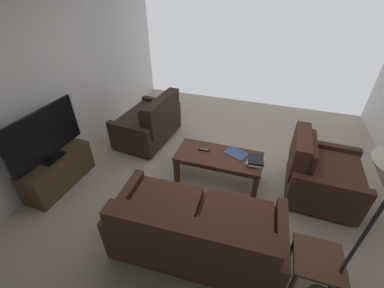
{
  "coord_description": "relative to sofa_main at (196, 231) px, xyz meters",
  "views": [
    {
      "loc": [
        -0.43,
        2.66,
        2.56
      ],
      "look_at": [
        0.36,
        0.19,
        0.75
      ],
      "focal_mm": 23.35,
      "sensor_mm": 36.0,
      "label": 1
    }
  ],
  "objects": [
    {
      "name": "ground_plane",
      "position": [
        -0.02,
        -1.14,
        -0.37
      ],
      "size": [
        4.95,
        5.81,
        0.01
      ],
      "primitive_type": "cube",
      "color": "tan"
    },
    {
      "name": "wall_right",
      "position": [
        2.46,
        -1.14,
        1.01
      ],
      "size": [
        0.12,
        5.81,
        2.76
      ],
      "primitive_type": "cube",
      "color": "silver",
      "rests_on": "ground"
    },
    {
      "name": "sofa_main",
      "position": [
        0.0,
        0.0,
        0.0
      ],
      "size": [
        1.76,
        0.91,
        0.84
      ],
      "color": "black",
      "rests_on": "ground"
    },
    {
      "name": "loveseat_near",
      "position": [
        1.42,
        -1.88,
        -0.01
      ],
      "size": [
        0.91,
        1.22,
        0.87
      ],
      "color": "black",
      "rests_on": "ground"
    },
    {
      "name": "coffee_table",
      "position": [
        0.04,
        -1.22,
        0.01
      ],
      "size": [
        1.19,
        0.53,
        0.44
      ],
      "color": "#4C2819",
      "rests_on": "ground"
    },
    {
      "name": "end_table",
      "position": [
        -1.13,
        0.05,
        0.06
      ],
      "size": [
        0.42,
        0.42,
        0.53
      ],
      "color": "brown",
      "rests_on": "ground"
    },
    {
      "name": "tv_stand",
      "position": [
        2.16,
        -0.43,
        -0.13
      ],
      "size": [
        0.41,
        1.01,
        0.47
      ],
      "color": "#4C331E",
      "rests_on": "ground"
    },
    {
      "name": "flat_tv",
      "position": [
        2.16,
        -0.43,
        0.47
      ],
      "size": [
        0.21,
        1.1,
        0.7
      ],
      "color": "black",
      "rests_on": "tv_stand"
    },
    {
      "name": "armchair_side",
      "position": [
        -1.29,
        -1.34,
        -0.0
      ],
      "size": [
        0.93,
        0.96,
        0.89
      ],
      "color": "black",
      "rests_on": "ground"
    },
    {
      "name": "book_stack",
      "position": [
        -0.46,
        -1.22,
        0.11
      ],
      "size": [
        0.25,
        0.31,
        0.07
      ],
      "color": "silver",
      "rests_on": "coffee_table"
    },
    {
      "name": "tv_remote",
      "position": [
        0.26,
        -1.27,
        0.09
      ],
      "size": [
        0.16,
        0.05,
        0.02
      ],
      "color": "black",
      "rests_on": "coffee_table"
    },
    {
      "name": "loose_magazine",
      "position": [
        -0.18,
        -1.33,
        0.08
      ],
      "size": [
        0.36,
        0.31,
        0.01
      ],
      "primitive_type": "cube",
      "rotation": [
        0.0,
        0.0,
        4.33
      ],
      "color": "#385693",
      "rests_on": "coffee_table"
    }
  ]
}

